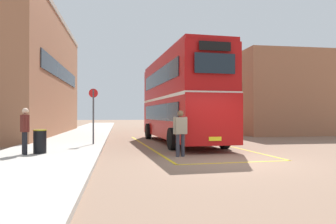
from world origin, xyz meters
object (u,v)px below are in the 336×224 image
(double_decker_bus, at_px, (180,98))
(pedestrian_waiting_near, at_px, (25,128))
(single_deck_bus, at_px, (183,114))
(pedestrian_boarding, at_px, (180,130))
(litter_bin, at_px, (40,141))
(bus_stop_sign, at_px, (93,111))

(double_decker_bus, height_order, pedestrian_waiting_near, double_decker_bus)
(double_decker_bus, bearing_deg, single_deck_bus, 77.81)
(single_deck_bus, bearing_deg, pedestrian_boarding, -101.92)
(litter_bin, xyz_separation_m, bus_stop_sign, (1.67, 3.46, 1.18))
(pedestrian_waiting_near, relative_size, litter_bin, 1.90)
(pedestrian_waiting_near, bearing_deg, single_deck_bus, 65.38)
(litter_bin, bearing_deg, double_decker_bus, 37.83)
(single_deck_bus, xyz_separation_m, pedestrian_boarding, (-4.97, -23.55, -0.62))
(pedestrian_waiting_near, bearing_deg, litter_bin, 32.27)
(double_decker_bus, height_order, single_deck_bus, double_decker_bus)
(single_deck_bus, height_order, bus_stop_sign, single_deck_bus)
(pedestrian_waiting_near, bearing_deg, double_decker_bus, 37.47)
(single_deck_bus, relative_size, pedestrian_waiting_near, 5.08)
(litter_bin, height_order, bus_stop_sign, bus_stop_sign)
(single_deck_bus, relative_size, bus_stop_sign, 3.15)
(double_decker_bus, xyz_separation_m, single_deck_bus, (3.89, 18.01, -0.88))
(pedestrian_boarding, bearing_deg, pedestrian_waiting_near, 176.09)
(pedestrian_waiting_near, xyz_separation_m, litter_bin, (0.46, 0.29, -0.53))
(pedestrian_boarding, xyz_separation_m, litter_bin, (-5.19, 0.67, -0.43))
(litter_bin, relative_size, bus_stop_sign, 0.33)
(double_decker_bus, relative_size, bus_stop_sign, 3.94)
(double_decker_bus, xyz_separation_m, pedestrian_boarding, (-1.08, -5.54, -1.50))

